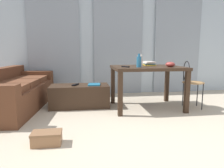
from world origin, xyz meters
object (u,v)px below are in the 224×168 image
object	(u,v)px
craft_table	(147,72)
bottle_far	(141,61)
tv_remote_on_table	(125,67)
bowl	(170,64)
shoebox	(47,138)
magazine	(94,84)
tv_remote_primary	(75,85)
book_stack	(149,63)
coffee_table	(80,96)
bottle_near	(139,62)
wire_chair	(190,79)
couch	(14,93)

from	to	relation	value
craft_table	bottle_far	size ratio (longest dim) A/B	5.65
bottle_far	tv_remote_on_table	distance (m)	0.40
craft_table	bowl	xyz separation A→B (m)	(0.34, -0.19, 0.14)
shoebox	magazine	bearing A→B (deg)	67.99
craft_table	shoebox	world-z (taller)	craft_table
tv_remote_primary	shoebox	distance (m)	1.53
book_stack	magazine	world-z (taller)	book_stack
bowl	book_stack	world-z (taller)	bowl
coffee_table	shoebox	xyz separation A→B (m)	(-0.33, -1.50, -0.13)
bottle_far	bowl	bearing A→B (deg)	-30.94
bottle_near	tv_remote_primary	bearing A→B (deg)	158.73
bottle_near	craft_table	bearing A→B (deg)	43.39
craft_table	wire_chair	bearing A→B (deg)	-7.80
bottle_far	tv_remote_primary	distance (m)	1.24
bottle_far	book_stack	bearing A→B (deg)	36.64
couch	tv_remote_on_table	bearing A→B (deg)	-11.78
tv_remote_on_table	magazine	xyz separation A→B (m)	(-0.50, 0.36, -0.34)
shoebox	bottle_near	bearing A→B (deg)	39.29
coffee_table	tv_remote_primary	bearing A→B (deg)	-162.51
bottle_near	tv_remote_primary	xyz separation A→B (m)	(-1.05, 0.41, -0.42)
coffee_table	bowl	distance (m)	1.68
tv_remote_primary	magazine	xyz separation A→B (m)	(0.34, -0.01, -0.00)
craft_table	book_stack	size ratio (longest dim) A/B	4.15
coffee_table	tv_remote_on_table	xyz separation A→B (m)	(0.76, -0.39, 0.55)
bottle_far	tv_remote_primary	world-z (taller)	bottle_far
coffee_table	tv_remote_primary	size ratio (longest dim) A/B	5.52
craft_table	shoebox	distance (m)	2.04
couch	coffee_table	size ratio (longest dim) A/B	1.99
bowl	bottle_far	bearing A→B (deg)	149.06
tv_remote_primary	magazine	world-z (taller)	tv_remote_primary
couch	craft_table	world-z (taller)	craft_table
bottle_far	bowl	distance (m)	0.50
couch	magazine	distance (m)	1.39
coffee_table	wire_chair	size ratio (longest dim) A/B	1.25
bowl	magazine	distance (m)	1.36
bottle_near	coffee_table	bearing A→B (deg)	156.11
bottle_near	tv_remote_primary	distance (m)	1.20
book_stack	bottle_near	bearing A→B (deg)	-127.16
coffee_table	magazine	xyz separation A→B (m)	(0.26, -0.04, 0.21)
bottle_near	bowl	world-z (taller)	bottle_near
bottle_near	bowl	bearing A→B (deg)	0.28
couch	bottle_near	xyz separation A→B (m)	(2.10, -0.43, 0.55)
coffee_table	craft_table	bearing A→B (deg)	-11.43
couch	bottle_far	xyz separation A→B (m)	(2.21, -0.17, 0.55)
magazine	wire_chair	bearing A→B (deg)	-4.18
wire_chair	tv_remote_primary	xyz separation A→B (m)	(-2.00, 0.32, -0.11)
couch	tv_remote_on_table	distance (m)	1.98
shoebox	tv_remote_primary	bearing A→B (deg)	80.20
couch	book_stack	distance (m)	2.46
couch	shoebox	bearing A→B (deg)	-61.90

